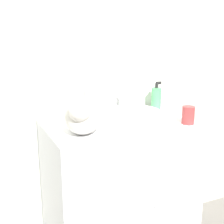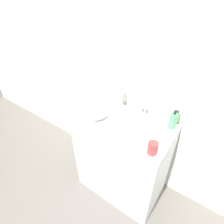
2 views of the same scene
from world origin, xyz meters
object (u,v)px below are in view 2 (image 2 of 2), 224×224
soap_bottle (173,121)px  spray_bottle (120,98)px  cat (95,110)px  cup (152,148)px

soap_bottle → spray_bottle: spray_bottle is taller
cat → spray_bottle: bearing=-167.1°
cup → spray_bottle: bearing=143.8°
soap_bottle → spray_bottle: bearing=178.2°
cat → soap_bottle: 0.64m
spray_bottle → cup: bearing=-36.2°
cat → soap_bottle: cat is taller
spray_bottle → soap_bottle: bearing=-1.8°
cat → cup: cat is taller
soap_bottle → cup: bearing=-92.9°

